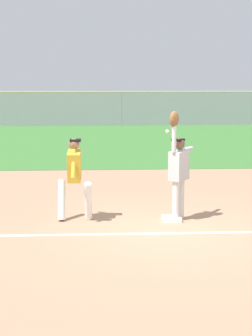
{
  "coord_description": "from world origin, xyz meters",
  "views": [
    {
      "loc": [
        -1.27,
        -9.86,
        2.99
      ],
      "look_at": [
        -0.73,
        1.1,
        1.05
      ],
      "focal_mm": 56.54,
      "sensor_mm": 36.0,
      "label": 1
    }
  ],
  "objects_px": {
    "parked_car_black": "(35,111)",
    "parked_car_tan": "(177,111)",
    "first_base": "(172,219)",
    "parked_car_white": "(106,111)",
    "fielder": "(178,167)",
    "runner": "(74,173)",
    "baseball": "(167,131)"
  },
  "relations": [
    {
      "from": "fielder",
      "to": "runner",
      "type": "relative_size",
      "value": 1.33
    },
    {
      "from": "parked_car_black",
      "to": "parked_car_white",
      "type": "relative_size",
      "value": 0.98
    },
    {
      "from": "first_base",
      "to": "runner",
      "type": "xyz_separation_m",
      "value": [
        -2.0,
        0.12,
        0.96
      ]
    },
    {
      "from": "baseball",
      "to": "parked_car_white",
      "type": "bearing_deg",
      "value": 92.51
    },
    {
      "from": "parked_car_black",
      "to": "parked_car_tan",
      "type": "xyz_separation_m",
      "value": [
        9.16,
        -0.13,
        0.0
      ]
    },
    {
      "from": "fielder",
      "to": "parked_car_white",
      "type": "bearing_deg",
      "value": -49.12
    },
    {
      "from": "first_base",
      "to": "fielder",
      "type": "relative_size",
      "value": 0.17
    },
    {
      "from": "parked_car_tan",
      "to": "first_base",
      "type": "bearing_deg",
      "value": -93.76
    },
    {
      "from": "parked_car_white",
      "to": "parked_car_tan",
      "type": "xyz_separation_m",
      "value": [
        4.63,
        0.0,
        0.0
      ]
    },
    {
      "from": "parked_car_black",
      "to": "fielder",
      "type": "bearing_deg",
      "value": -74.59
    },
    {
      "from": "parked_car_black",
      "to": "parked_car_white",
      "type": "distance_m",
      "value": 4.53
    },
    {
      "from": "parked_car_black",
      "to": "parked_car_tan",
      "type": "distance_m",
      "value": 9.16
    },
    {
      "from": "first_base",
      "to": "fielder",
      "type": "distance_m",
      "value": 1.09
    },
    {
      "from": "fielder",
      "to": "parked_car_black",
      "type": "height_order",
      "value": "fielder"
    },
    {
      "from": "first_base",
      "to": "parked_car_tan",
      "type": "bearing_deg",
      "value": 81.45
    },
    {
      "from": "first_base",
      "to": "parked_car_tan",
      "type": "distance_m",
      "value": 23.74
    },
    {
      "from": "first_base",
      "to": "parked_car_black",
      "type": "height_order",
      "value": "parked_car_black"
    },
    {
      "from": "runner",
      "to": "parked_car_black",
      "type": "xyz_separation_m",
      "value": [
        -3.63,
        23.48,
        -0.32
      ]
    },
    {
      "from": "fielder",
      "to": "parked_car_tan",
      "type": "relative_size",
      "value": 0.5
    },
    {
      "from": "runner",
      "to": "parked_car_black",
      "type": "bearing_deg",
      "value": 100.07
    },
    {
      "from": "parked_car_white",
      "to": "baseball",
      "type": "bearing_deg",
      "value": -83.03
    },
    {
      "from": "runner",
      "to": "parked_car_white",
      "type": "bearing_deg",
      "value": 89.06
    },
    {
      "from": "first_base",
      "to": "baseball",
      "type": "bearing_deg",
      "value": 110.62
    },
    {
      "from": "first_base",
      "to": "parked_car_white",
      "type": "bearing_deg",
      "value": 92.69
    },
    {
      "from": "first_base",
      "to": "parked_car_tan",
      "type": "xyz_separation_m",
      "value": [
        3.53,
        23.47,
        0.63
      ]
    },
    {
      "from": "parked_car_black",
      "to": "parked_car_white",
      "type": "bearing_deg",
      "value": 0.03
    },
    {
      "from": "first_base",
      "to": "runner",
      "type": "bearing_deg",
      "value": 176.69
    },
    {
      "from": "fielder",
      "to": "parked_car_black",
      "type": "distance_m",
      "value": 24.24
    },
    {
      "from": "fielder",
      "to": "baseball",
      "type": "distance_m",
      "value": 0.77
    },
    {
      "from": "first_base",
      "to": "parked_car_white",
      "type": "distance_m",
      "value": 23.5
    },
    {
      "from": "runner",
      "to": "baseball",
      "type": "xyz_separation_m",
      "value": [
        1.92,
        0.11,
        0.84
      ]
    },
    {
      "from": "fielder",
      "to": "runner",
      "type": "bearing_deg",
      "value": 36.06
    }
  ]
}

